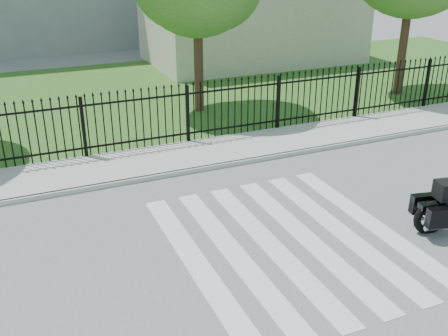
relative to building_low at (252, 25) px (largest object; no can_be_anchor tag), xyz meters
name	(u,v)px	position (x,y,z in m)	size (l,w,h in m)	color
ground	(289,241)	(-7.00, -16.00, -1.75)	(120.00, 120.00, 0.00)	slate
crosswalk	(289,241)	(-7.00, -16.00, -1.74)	(5.00, 5.50, 0.01)	silver
sidewalk	(200,154)	(-7.00, -11.00, -1.69)	(40.00, 2.00, 0.12)	#ADAAA3
curb	(214,167)	(-7.00, -12.00, -1.69)	(40.00, 0.12, 0.12)	#ADAAA3
grass_strip	(137,94)	(-7.00, -4.00, -1.74)	(40.00, 12.00, 0.02)	#2F561D
iron_fence	(188,115)	(-7.00, -10.00, -0.85)	(26.00, 0.04, 1.80)	black
building_low	(252,25)	(0.00, 0.00, 0.00)	(10.00, 6.00, 3.50)	beige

